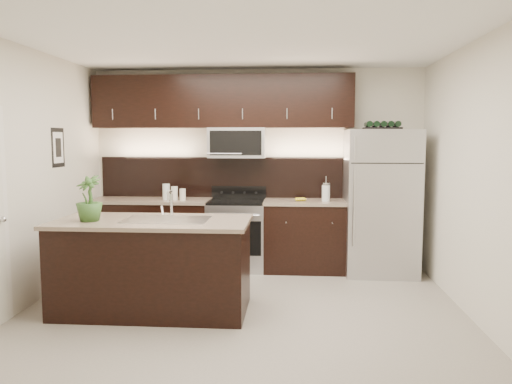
# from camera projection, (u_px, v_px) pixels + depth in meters

# --- Properties ---
(ground) EXTENTS (4.50, 4.50, 0.00)m
(ground) POSITION_uv_depth(u_px,v_px,m) (242.00, 311.00, 5.08)
(ground) COLOR gray
(ground) RESTS_ON ground
(room_walls) EXTENTS (4.52, 4.02, 2.71)m
(room_walls) POSITION_uv_depth(u_px,v_px,m) (230.00, 144.00, 4.87)
(room_walls) COLOR beige
(room_walls) RESTS_ON ground
(counter_run) EXTENTS (3.51, 0.65, 0.94)m
(counter_run) POSITION_uv_depth(u_px,v_px,m) (222.00, 234.00, 6.74)
(counter_run) COLOR black
(counter_run) RESTS_ON ground
(upper_fixtures) EXTENTS (3.49, 0.40, 1.66)m
(upper_fixtures) POSITION_uv_depth(u_px,v_px,m) (224.00, 110.00, 6.71)
(upper_fixtures) COLOR black
(upper_fixtures) RESTS_ON counter_run
(island) EXTENTS (1.96, 0.96, 0.94)m
(island) POSITION_uv_depth(u_px,v_px,m) (153.00, 265.00, 5.06)
(island) COLOR black
(island) RESTS_ON ground
(sink_faucet) EXTENTS (0.84, 0.50, 0.28)m
(sink_faucet) POSITION_uv_depth(u_px,v_px,m) (167.00, 218.00, 5.01)
(sink_faucet) COLOR silver
(sink_faucet) RESTS_ON island
(refrigerator) EXTENTS (0.90, 0.81, 1.87)m
(refrigerator) POSITION_uv_depth(u_px,v_px,m) (380.00, 202.00, 6.47)
(refrigerator) COLOR #B2B2B7
(refrigerator) RESTS_ON ground
(wine_rack) EXTENTS (0.46, 0.29, 0.11)m
(wine_rack) POSITION_uv_depth(u_px,v_px,m) (382.00, 126.00, 6.37)
(wine_rack) COLOR black
(wine_rack) RESTS_ON refrigerator
(plant) EXTENTS (0.32, 0.32, 0.45)m
(plant) POSITION_uv_depth(u_px,v_px,m) (89.00, 198.00, 4.91)
(plant) COLOR #315923
(plant) RESTS_ON island
(canisters) EXTENTS (0.32, 0.12, 0.21)m
(canisters) POSITION_uv_depth(u_px,v_px,m) (172.00, 193.00, 6.67)
(canisters) COLOR silver
(canisters) RESTS_ON counter_run
(french_press) EXTENTS (0.11, 0.11, 0.32)m
(french_press) POSITION_uv_depth(u_px,v_px,m) (326.00, 192.00, 6.52)
(french_press) COLOR silver
(french_press) RESTS_ON counter_run
(bananas) EXTENTS (0.20, 0.18, 0.05)m
(bananas) POSITION_uv_depth(u_px,v_px,m) (297.00, 199.00, 6.53)
(bananas) COLOR gold
(bananas) RESTS_ON counter_run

